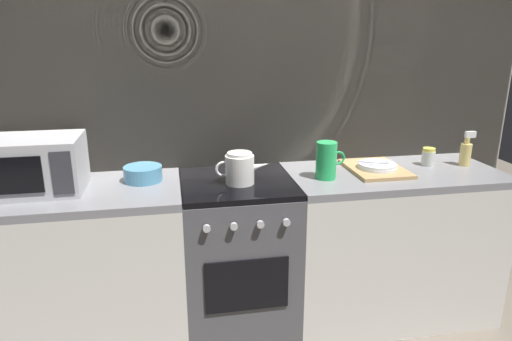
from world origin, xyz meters
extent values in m
plane|color=#6B6054|center=(0.00, 0.00, 0.00)|extent=(8.00, 8.00, 0.00)
cube|color=#A39989|center=(0.00, 0.33, 1.20)|extent=(3.60, 0.05, 2.40)
cube|color=beige|center=(0.00, 0.30, 1.20)|extent=(3.58, 0.01, 2.39)
cube|color=silver|center=(-0.90, 0.00, 0.43)|extent=(1.20, 0.60, 0.86)
cube|color=gray|center=(-0.90, 0.00, 0.88)|extent=(1.20, 0.60, 0.04)
cube|color=#4C4C51|center=(0.00, 0.00, 0.43)|extent=(0.60, 0.60, 0.87)
cube|color=black|center=(0.00, 0.00, 0.89)|extent=(0.59, 0.59, 0.03)
cube|color=black|center=(0.00, -0.30, 0.45)|extent=(0.42, 0.01, 0.28)
cylinder|color=#B7B7BC|center=(-0.19, -0.32, 0.78)|extent=(0.04, 0.02, 0.04)
cylinder|color=#B7B7BC|center=(-0.06, -0.32, 0.78)|extent=(0.04, 0.02, 0.04)
cylinder|color=#B7B7BC|center=(0.06, -0.32, 0.78)|extent=(0.04, 0.02, 0.04)
cylinder|color=#B7B7BC|center=(0.19, -0.32, 0.78)|extent=(0.04, 0.02, 0.04)
cube|color=silver|center=(0.90, 0.00, 0.43)|extent=(1.20, 0.60, 0.86)
cube|color=gray|center=(0.90, 0.00, 0.88)|extent=(1.20, 0.60, 0.04)
cube|color=#B2B2B7|center=(-1.00, 0.03, 1.04)|extent=(0.46, 0.34, 0.27)
cube|color=black|center=(-1.05, -0.15, 1.04)|extent=(0.28, 0.01, 0.17)
cube|color=#333338|center=(-0.83, -0.15, 1.04)|extent=(0.09, 0.01, 0.21)
cylinder|color=white|center=(0.01, -0.05, 0.98)|extent=(0.15, 0.15, 0.15)
cylinder|color=white|center=(0.01, -0.05, 1.06)|extent=(0.13, 0.13, 0.02)
cone|color=white|center=(0.12, -0.05, 0.99)|extent=(0.10, 0.04, 0.05)
torus|color=white|center=(-0.08, -0.05, 0.98)|extent=(0.08, 0.01, 0.08)
cylinder|color=teal|center=(-0.49, 0.09, 0.94)|extent=(0.20, 0.20, 0.08)
cylinder|color=green|center=(0.47, -0.05, 1.00)|extent=(0.11, 0.11, 0.20)
torus|color=green|center=(0.54, -0.05, 1.01)|extent=(0.08, 0.01, 0.08)
cube|color=tan|center=(0.80, 0.04, 0.91)|extent=(0.30, 0.40, 0.02)
cylinder|color=silver|center=(0.80, 0.02, 0.93)|extent=(0.22, 0.22, 0.01)
cylinder|color=silver|center=(0.80, 0.02, 0.94)|extent=(0.21, 0.21, 0.01)
cylinder|color=silver|center=(0.82, 0.02, 0.95)|extent=(0.16, 0.07, 0.01)
cube|color=silver|center=(0.78, 0.03, 0.95)|extent=(0.16, 0.09, 0.00)
cylinder|color=silver|center=(1.15, 0.08, 0.94)|extent=(0.08, 0.08, 0.08)
cylinder|color=#D8D14C|center=(1.15, 0.08, 0.99)|extent=(0.07, 0.07, 0.02)
cylinder|color=#E5CC72|center=(1.36, 0.04, 0.97)|extent=(0.06, 0.06, 0.13)
cylinder|color=#E5CC72|center=(1.36, 0.04, 1.05)|extent=(0.03, 0.03, 0.04)
cube|color=white|center=(1.37, 0.04, 1.08)|extent=(0.06, 0.02, 0.04)
camera|label=1|loc=(-0.33, -2.29, 1.66)|focal=32.19mm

